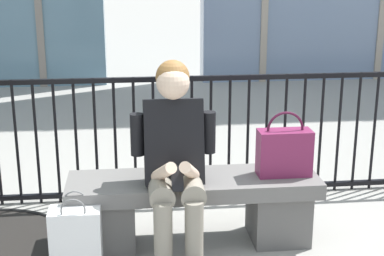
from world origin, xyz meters
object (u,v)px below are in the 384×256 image
at_px(seated_person_with_phone, 175,155).
at_px(handbag_on_bench, 284,152).
at_px(stone_bench, 194,204).
at_px(shopping_bag, 76,239).

relative_size(seated_person_with_phone, handbag_on_bench, 2.88).
bearing_deg(seated_person_with_phone, handbag_on_bench, 9.47).
height_order(seated_person_with_phone, handbag_on_bench, seated_person_with_phone).
bearing_deg(stone_bench, seated_person_with_phone, -135.57).
bearing_deg(seated_person_with_phone, stone_bench, 44.43).
relative_size(stone_bench, shopping_bag, 3.33).
xyz_separation_m(stone_bench, shopping_bag, (-0.73, -0.27, -0.07)).
bearing_deg(handbag_on_bench, seated_person_with_phone, -170.53).
height_order(stone_bench, seated_person_with_phone, seated_person_with_phone).
bearing_deg(shopping_bag, handbag_on_bench, 11.33).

